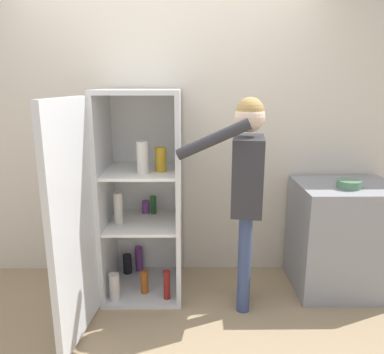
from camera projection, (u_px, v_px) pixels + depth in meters
name	position (u px, v px, depth m)	size (l,w,h in m)	color
ground_plane	(161.00, 333.00, 2.62)	(12.00, 12.00, 0.00)	tan
wall_back	(166.00, 133.00, 3.26)	(7.00, 0.06, 2.55)	beige
refrigerator	(130.00, 200.00, 2.92)	(0.74, 1.27, 1.65)	silver
person	(246.00, 177.00, 2.71)	(0.66, 0.51, 1.61)	#384770
counter	(343.00, 237.00, 3.11)	(0.79, 0.64, 0.90)	gray
bowl	(349.00, 184.00, 2.90)	(0.18, 0.18, 0.06)	#517F5B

